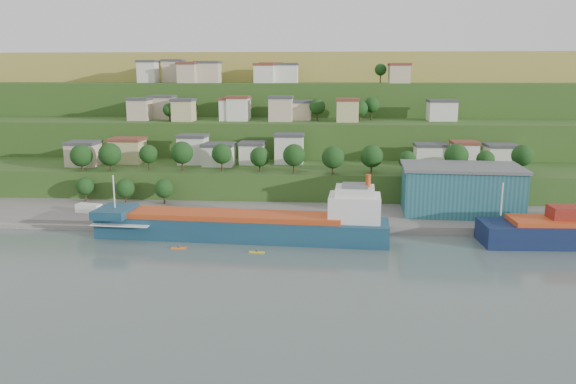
# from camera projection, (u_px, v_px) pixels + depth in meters

# --- Properties ---
(ground) EXTENTS (500.00, 500.00, 0.00)m
(ground) POSITION_uv_depth(u_px,v_px,m) (281.00, 251.00, 124.39)
(ground) COLOR #4D5D5A
(ground) RESTS_ON ground
(quay) EXTENTS (220.00, 26.00, 4.00)m
(quay) POSITION_uv_depth(u_px,v_px,m) (364.00, 221.00, 150.28)
(quay) COLOR slate
(quay) RESTS_ON ground
(pebble_beach) EXTENTS (40.00, 18.00, 2.40)m
(pebble_beach) POSITION_uv_depth(u_px,v_px,m) (83.00, 221.00, 149.83)
(pebble_beach) COLOR slate
(pebble_beach) RESTS_ON ground
(hillside) EXTENTS (360.00, 210.68, 96.00)m
(hillside) POSITION_uv_depth(u_px,v_px,m) (309.00, 150.00, 288.99)
(hillside) COLOR #284719
(hillside) RESTS_ON ground
(cargo_ship_near) EXTENTS (69.96, 15.04, 17.84)m
(cargo_ship_near) POSITION_uv_depth(u_px,v_px,m) (251.00, 227.00, 133.67)
(cargo_ship_near) COLOR #15324F
(cargo_ship_near) RESTS_ON ground
(warehouse) EXTENTS (32.11, 20.86, 12.80)m
(warehouse) POSITION_uv_depth(u_px,v_px,m) (460.00, 189.00, 149.64)
(warehouse) COLOR #1F525E
(warehouse) RESTS_ON quay
(caravan) EXTENTS (7.13, 4.19, 3.12)m
(caravan) POSITION_uv_depth(u_px,v_px,m) (89.00, 210.00, 150.72)
(caravan) COLOR white
(caravan) RESTS_ON pebble_beach
(dinghy) EXTENTS (4.89, 3.49, 0.92)m
(dinghy) POSITION_uv_depth(u_px,v_px,m) (115.00, 216.00, 148.17)
(dinghy) COLOR silver
(dinghy) RESTS_ON pebble_beach
(kayak_orange) EXTENTS (3.53, 1.07, 0.87)m
(kayak_orange) POSITION_uv_depth(u_px,v_px,m) (179.00, 247.00, 126.19)
(kayak_orange) COLOR orange
(kayak_orange) RESTS_ON ground
(kayak_yellow) EXTENTS (3.43, 1.02, 0.85)m
(kayak_yellow) POSITION_uv_depth(u_px,v_px,m) (257.00, 252.00, 123.17)
(kayak_yellow) COLOR yellow
(kayak_yellow) RESTS_ON ground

